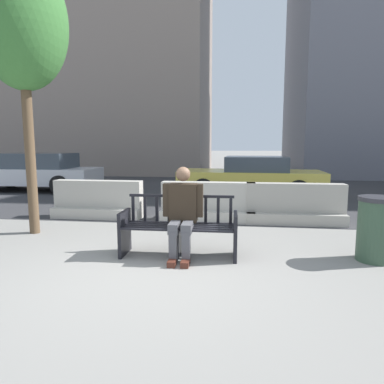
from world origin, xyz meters
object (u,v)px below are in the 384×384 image
Objects in this scene: jersey_barrier_centre at (208,205)px; jersey_barrier_right at (295,207)px; street_bench at (179,229)px; car_taxi_near at (251,176)px; trash_bin at (376,229)px; jersey_barrier_left at (99,202)px; seated_person at (182,210)px; car_sedan_far at (34,172)px; street_tree at (22,25)px.

jersey_barrier_centre and jersey_barrier_right have the same top height.
street_bench is at bearing -95.29° from jersey_barrier_centre.
car_taxi_near is (1.08, 3.71, 0.30)m from jersey_barrier_centre.
street_bench is 0.85× the size of jersey_barrier_centre.
trash_bin reaches higher than street_bench.
jersey_barrier_left is 4.30m from jersey_barrier_right.
street_bench is at bearing 136.68° from seated_person.
car_taxi_near reaches higher than jersey_barrier_left.
car_sedan_far reaches higher than car_taxi_near.
jersey_barrier_left is 5.55m from trash_bin.
car_taxi_near is (4.19, 5.18, -3.04)m from street_tree.
street_tree is at bearing -129.01° from car_taxi_near.
trash_bin is at bearing 2.61° from street_bench.
trash_bin is (2.78, 0.13, 0.06)m from street_bench.
jersey_barrier_centre is at bearing 84.71° from street_bench.
car_taxi_near is 7.65m from car_sedan_far.
jersey_barrier_centre is 3.87m from car_taxi_near.
street_tree is at bearing 161.73° from street_bench.
jersey_barrier_left is at bearing 179.46° from jersey_barrier_right.
seated_person is 0.28× the size of car_sedan_far.
jersey_barrier_right is 6.13m from street_tree.
seated_person is at bearing -43.32° from street_bench.
jersey_barrier_right is at bearing 51.13° from seated_person.
street_bench is 0.30m from seated_person.
car_taxi_near is (-0.74, 3.72, 0.30)m from jersey_barrier_right.
car_sedan_far is (-8.38, 4.11, 0.34)m from jersey_barrier_right.
seated_person reaches higher than jersey_barrier_centre.
seated_person is at bearing -93.80° from jersey_barrier_centre.
street_tree reaches higher than jersey_barrier_right.
car_taxi_near is (1.30, 6.13, 0.24)m from street_bench.
jersey_barrier_centre is 1.82m from jersey_barrier_right.
seated_person is 9.17m from car_sedan_far.
car_taxi_near is at bearing 78.63° from seated_person.
car_sedan_far reaches higher than jersey_barrier_left.
car_taxi_near is at bearing 50.99° from street_tree.
street_tree is at bearing -163.60° from jersey_barrier_right.
trash_bin is at bearing -24.75° from jersey_barrier_left.
street_bench is at bearing -102.00° from car_taxi_near.
jersey_barrier_right is 2.40m from trash_bin.
street_bench is 1.86× the size of trash_bin.
street_bench is 6.27m from car_taxi_near.
jersey_barrier_left is at bearing 155.25° from trash_bin.
car_taxi_near is at bearing 73.76° from jersey_barrier_centre.
seated_person reaches higher than car_taxi_near.
jersey_barrier_centre is 4.80m from street_tree.
seated_person is at bearing -45.80° from car_sedan_far.
street_bench is 3.33m from jersey_barrier_left.
car_sedan_far is (-7.64, 0.39, 0.05)m from car_taxi_near.
street_bench is 0.38× the size of car_taxi_near.
street_bench is at bearing -130.35° from jersey_barrier_right.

